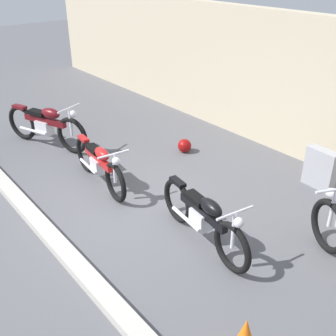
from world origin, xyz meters
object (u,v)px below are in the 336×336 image
Objects in this scene: stone_marker at (320,169)px; motorcycle_maroon at (46,125)px; motorcycle_black at (203,218)px; motorcycle_red at (99,164)px; helmet at (185,146)px.

motorcycle_maroon is (-4.57, -2.94, 0.12)m from stone_marker.
stone_marker is at bearing 95.23° from motorcycle_black.
motorcycle_maroon reaches higher than motorcycle_red.
motorcycle_red is at bearing -165.66° from motorcycle_black.
helmet is (-2.53, -0.89, -0.21)m from stone_marker.
motorcycle_red reaches higher than helmet.
stone_marker is at bearing 11.63° from motorcycle_maroon.
motorcycle_black is 0.95× the size of motorcycle_maroon.
motorcycle_maroon reaches higher than motorcycle_black.
motorcycle_black reaches higher than helmet.
motorcycle_maroon is at bearing -173.92° from motorcycle_red.
motorcycle_red is (0.09, -2.04, 0.28)m from helmet.
motorcycle_maroon is at bearing -147.23° from stone_marker.
motorcycle_maroon is (-2.13, -0.01, 0.06)m from motorcycle_red.
helmet is 2.91m from motorcycle_maroon.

